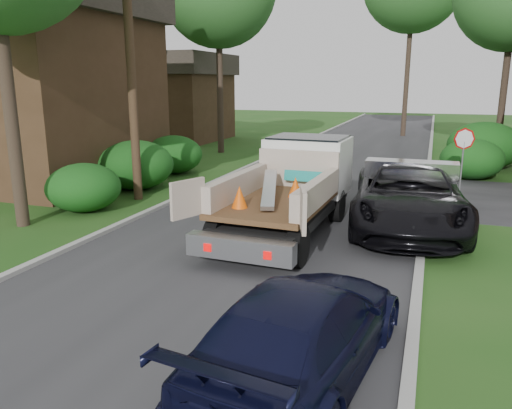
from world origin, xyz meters
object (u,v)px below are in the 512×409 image
at_px(black_pickup, 409,196).
at_px(navy_suv, 302,330).
at_px(utility_pole, 130,46).
at_px(house_left_near, 23,76).
at_px(flatbed_truck, 296,180).
at_px(house_left_far, 170,96).
at_px(stop_sign, 463,148).

height_order(black_pickup, navy_suv, black_pickup).
bearing_deg(utility_pole, house_left_near, 162.80).
bearing_deg(flatbed_truck, house_left_near, 166.94).
bearing_deg(black_pickup, house_left_near, 166.00).
distance_m(utility_pole, house_left_far, 18.93).
distance_m(black_pickup, navy_suv, 8.23).
distance_m(house_left_near, navy_suv, 18.47).
height_order(stop_sign, house_left_far, house_left_far).
bearing_deg(house_left_near, stop_sign, 6.63).
bearing_deg(flatbed_truck, house_left_far, 129.55).
height_order(utility_pole, black_pickup, utility_pole).
bearing_deg(house_left_far, stop_sign, -34.81).
bearing_deg(stop_sign, flatbed_truck, -130.26).
distance_m(house_left_near, flatbed_truck, 13.40).
height_order(utility_pole, house_left_far, utility_pole).
xyz_separation_m(stop_sign, utility_pole, (-10.68, -4.02, 3.40)).
relative_size(utility_pole, house_left_near, 1.03).
distance_m(utility_pole, navy_suv, 12.69).
bearing_deg(house_left_near, house_left_far, 95.71).
bearing_deg(black_pickup, stop_sign, 66.00).
bearing_deg(navy_suv, black_pickup, -89.08).
bearing_deg(house_left_far, black_pickup, -45.59).
height_order(stop_sign, flatbed_truck, stop_sign).
distance_m(house_left_near, black_pickup, 16.20).
bearing_deg(black_pickup, navy_suv, -101.89).
relative_size(utility_pole, house_left_far, 1.32).
bearing_deg(house_left_far, navy_suv, -57.83).
bearing_deg(house_left_far, flatbed_truck, -52.52).
distance_m(utility_pole, house_left_near, 6.88).
xyz_separation_m(flatbed_truck, navy_suv, (2.03, -7.26, -0.64)).
distance_m(house_left_far, black_pickup, 24.59).
distance_m(house_left_near, house_left_far, 15.12).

